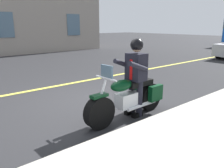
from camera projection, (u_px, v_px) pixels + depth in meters
ground_plane at (87, 102)px, 6.10m from camera, size 80.00×80.00×0.00m
lane_center_stripe at (54, 86)px, 7.58m from camera, size 60.00×0.16×0.01m
motorcycle_main at (129, 98)px, 4.98m from camera, size 2.22×0.63×1.26m
rider_main at (136, 71)px, 4.96m from camera, size 0.63×0.56×1.74m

